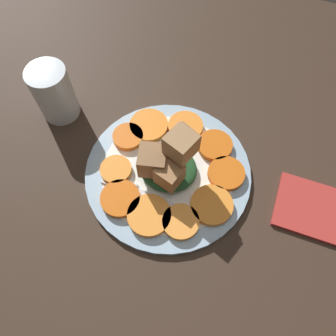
{
  "coord_description": "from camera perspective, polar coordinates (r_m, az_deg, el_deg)",
  "views": [
    {
      "loc": [
        9.27,
        -25.6,
        56.48
      ],
      "look_at": [
        0.0,
        0.0,
        4.1
      ],
      "focal_mm": 35.0,
      "sensor_mm": 36.0,
      "label": 1
    }
  ],
  "objects": [
    {
      "name": "table_slab",
      "position": [
        0.62,
        -0.0,
        -1.33
      ],
      "size": [
        120.0,
        120.0,
        2.0
      ],
      "primitive_type": "cube",
      "color": "#38281E",
      "rests_on": "ground"
    },
    {
      "name": "plate",
      "position": [
        0.6,
        -0.0,
        -0.69
      ],
      "size": [
        30.44,
        30.44,
        1.05
      ],
      "color": "#99B7D1",
      "rests_on": "table_slab"
    },
    {
      "name": "carrot_slice_0",
      "position": [
        0.65,
        -3.35,
        7.41
      ],
      "size": [
        7.48,
        7.48,
        1.08
      ],
      "primitive_type": "cylinder",
      "color": "orange",
      "rests_on": "plate"
    },
    {
      "name": "carrot_slice_1",
      "position": [
        0.63,
        -6.97,
        5.44
      ],
      "size": [
        5.88,
        5.88,
        1.08
      ],
      "primitive_type": "cylinder",
      "color": "orange",
      "rests_on": "plate"
    },
    {
      "name": "carrot_slice_2",
      "position": [
        0.6,
        -9.05,
        -0.3
      ],
      "size": [
        5.72,
        5.72,
        1.08
      ],
      "primitive_type": "cylinder",
      "color": "orange",
      "rests_on": "plate"
    },
    {
      "name": "carrot_slice_3",
      "position": [
        0.58,
        -8.3,
        -5.28
      ],
      "size": [
        6.94,
        6.94,
        1.08
      ],
      "primitive_type": "cylinder",
      "color": "#D66014",
      "rests_on": "plate"
    },
    {
      "name": "carrot_slice_4",
      "position": [
        0.56,
        -3.62,
        -8.12
      ],
      "size": [
        7.5,
        7.5,
        1.08
      ],
      "primitive_type": "cylinder",
      "color": "orange",
      "rests_on": "plate"
    },
    {
      "name": "carrot_slice_5",
      "position": [
        0.56,
        2.23,
        -9.35
      ],
      "size": [
        6.27,
        6.27,
        1.08
      ],
      "primitive_type": "cylinder",
      "color": "#F9963A",
      "rests_on": "plate"
    },
    {
      "name": "carrot_slice_6",
      "position": [
        0.57,
        7.61,
        -6.42
      ],
      "size": [
        7.36,
        7.36,
        1.08
      ],
      "primitive_type": "cylinder",
      "color": "orange",
      "rests_on": "plate"
    },
    {
      "name": "carrot_slice_7",
      "position": [
        0.6,
        10.09,
        -0.95
      ],
      "size": [
        6.7,
        6.7,
        1.08
      ],
      "primitive_type": "cylinder",
      "color": "orange",
      "rests_on": "plate"
    },
    {
      "name": "carrot_slice_8",
      "position": [
        0.63,
        8.16,
        3.93
      ],
      "size": [
        6.63,
        6.63,
        1.08
      ],
      "primitive_type": "cylinder",
      "color": "#D66114",
      "rests_on": "plate"
    },
    {
      "name": "carrot_slice_9",
      "position": [
        0.64,
        2.85,
        7.31
      ],
      "size": [
        6.82,
        6.82,
        1.08
      ],
      "primitive_type": "cylinder",
      "color": "orange",
      "rests_on": "plate"
    },
    {
      "name": "center_pile",
      "position": [
        0.56,
        0.17,
        1.29
      ],
      "size": [
        10.55,
        9.81,
        10.83
      ],
      "color": "#235128",
      "rests_on": "plate"
    },
    {
      "name": "fork",
      "position": [
        0.58,
        -3.57,
        -4.83
      ],
      "size": [
        18.77,
        3.22,
        0.4
      ],
      "rotation": [
        0.0,
        0.0,
        -0.08
      ],
      "color": "silver",
      "rests_on": "plate"
    },
    {
      "name": "water_glass",
      "position": [
        0.68,
        -19.24,
        12.22
      ],
      "size": [
        7.48,
        7.48,
        11.21
      ],
      "color": "silver",
      "rests_on": "table_slab"
    },
    {
      "name": "napkin",
      "position": [
        0.64,
        25.88,
        -7.12
      ],
      "size": [
        17.43,
        10.46,
        0.8
      ],
      "color": "#B2332D",
      "rests_on": "table_slab"
    }
  ]
}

